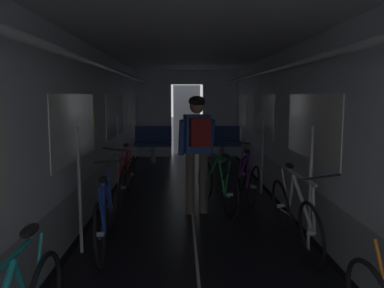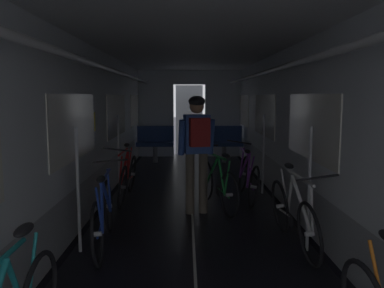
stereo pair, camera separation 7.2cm
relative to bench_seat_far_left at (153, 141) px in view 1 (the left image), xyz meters
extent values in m
cube|color=black|center=(-0.51, -4.82, -0.56)|extent=(0.08, 11.50, 0.01)
cube|color=black|center=(2.31, -4.82, -0.56)|extent=(0.08, 11.50, 0.01)
cube|color=beige|center=(0.90, -4.82, -0.56)|extent=(0.03, 11.27, 0.00)
cube|color=#9EA0A5|center=(-0.61, -4.82, -0.27)|extent=(0.12, 11.50, 0.60)
cube|color=silver|center=(-0.61, -4.82, 0.96)|extent=(0.12, 11.50, 1.85)
cube|color=white|center=(-0.54, -5.40, 0.78)|extent=(0.02, 1.90, 0.80)
cube|color=white|center=(-0.54, -2.52, 0.78)|extent=(0.02, 1.90, 0.80)
cube|color=white|center=(-0.54, 0.35, 0.78)|extent=(0.02, 1.90, 0.80)
cube|color=yellow|center=(-0.54, -4.43, 0.78)|extent=(0.01, 0.20, 0.28)
cylinder|color=white|center=(-0.27, -4.82, 1.53)|extent=(0.07, 11.04, 0.07)
cylinder|color=#B7BABF|center=(-0.37, -5.97, 0.13)|extent=(0.04, 0.04, 1.40)
cylinder|color=#B7BABF|center=(-0.37, -3.37, 0.13)|extent=(0.04, 0.04, 1.40)
cube|color=#9EA0A5|center=(2.41, -4.82, -0.27)|extent=(0.12, 11.50, 0.60)
cube|color=silver|center=(2.41, -4.82, 0.96)|extent=(0.12, 11.50, 1.85)
cube|color=white|center=(2.35, -5.40, 0.78)|extent=(0.02, 1.90, 0.80)
cube|color=white|center=(2.35, -2.52, 0.78)|extent=(0.02, 1.90, 0.80)
cube|color=white|center=(2.35, 0.35, 0.78)|extent=(0.02, 1.90, 0.80)
cube|color=yellow|center=(2.35, -5.25, 0.78)|extent=(0.01, 0.20, 0.28)
cylinder|color=white|center=(2.07, -4.82, 1.53)|extent=(0.07, 11.04, 0.07)
cylinder|color=#B7BABF|center=(2.17, -5.97, 0.13)|extent=(0.04, 0.04, 1.40)
cylinder|color=#B7BABF|center=(2.17, -3.37, 0.13)|extent=(0.04, 0.04, 1.40)
cube|color=silver|center=(-0.05, 0.99, 0.66)|extent=(1.00, 0.12, 2.45)
cube|color=silver|center=(1.85, 0.99, 0.66)|extent=(1.00, 0.12, 2.45)
cube|color=silver|center=(0.90, 0.99, 1.68)|extent=(0.90, 0.12, 0.40)
cube|color=#4C4F54|center=(0.90, 1.69, 0.46)|extent=(0.81, 0.04, 2.05)
cube|color=silver|center=(0.90, -4.82, 1.94)|extent=(3.14, 11.62, 0.12)
cylinder|color=gray|center=(0.00, -0.07, -0.35)|extent=(0.12, 0.12, 0.44)
cube|color=#2D4784|center=(0.00, -0.07, -0.08)|extent=(0.96, 0.44, 0.10)
cube|color=#2D4784|center=(0.00, 0.12, 0.17)|extent=(0.96, 0.08, 0.40)
torus|color=gray|center=(-0.43, 0.15, 0.37)|extent=(0.14, 0.14, 0.02)
cylinder|color=gray|center=(1.80, -0.07, -0.35)|extent=(0.12, 0.12, 0.44)
cube|color=#2D4784|center=(1.80, -0.07, -0.08)|extent=(0.96, 0.44, 0.10)
cube|color=#2D4784|center=(1.80, 0.12, 0.17)|extent=(0.96, 0.08, 0.40)
torus|color=gray|center=(1.37, 0.15, 0.37)|extent=(0.14, 0.14, 0.02)
torus|color=black|center=(1.86, -4.28, -0.24)|extent=(0.14, 0.67, 0.67)
cylinder|color=#B2B2B7|center=(1.86, -4.28, -0.24)|extent=(0.10, 0.05, 0.06)
torus|color=black|center=(1.85, -3.26, -0.24)|extent=(0.14, 0.67, 0.67)
cylinder|color=#B2B2B7|center=(1.85, -3.26, -0.24)|extent=(0.10, 0.05, 0.06)
cylinder|color=purple|center=(1.82, -3.57, -0.02)|extent=(0.13, 0.54, 0.56)
cylinder|color=purple|center=(1.82, -3.98, -0.02)|extent=(0.12, 0.34, 0.55)
cylinder|color=purple|center=(1.78, -3.73, 0.24)|extent=(0.04, 0.82, 0.04)
cylinder|color=purple|center=(1.82, -4.21, 0.00)|extent=(0.10, 0.16, 0.49)
cylinder|color=purple|center=(1.86, -4.05, -0.26)|extent=(0.03, 0.45, 0.07)
cylinder|color=purple|center=(1.82, -3.29, 0.00)|extent=(0.10, 0.09, 0.49)
cylinder|color=black|center=(1.86, -3.83, -0.28)|extent=(0.04, 0.17, 0.17)
ellipsoid|color=black|center=(1.77, -4.16, 0.30)|extent=(0.10, 0.24, 0.07)
cylinder|color=black|center=(1.76, -3.27, 0.34)|extent=(0.44, 0.03, 0.09)
cylinder|color=teal|center=(-0.21, -8.18, 0.25)|extent=(0.04, 0.82, 0.04)
cylinder|color=teal|center=(-0.20, -7.70, 0.01)|extent=(0.05, 0.16, 0.49)
ellipsoid|color=black|center=(-0.22, -7.75, 0.31)|extent=(0.09, 0.24, 0.06)
torus|color=black|center=(-0.16, -3.24, -0.24)|extent=(0.12, 0.67, 0.67)
cylinder|color=#B2B2B7|center=(-0.16, -3.24, -0.24)|extent=(0.10, 0.05, 0.06)
torus|color=black|center=(-0.17, -4.26, -0.24)|extent=(0.12, 0.67, 0.67)
cylinder|color=#B2B2B7|center=(-0.17, -4.26, -0.24)|extent=(0.10, 0.05, 0.06)
cylinder|color=red|center=(-0.19, -3.95, -0.02)|extent=(0.11, 0.54, 0.56)
cylinder|color=red|center=(-0.19, -3.54, -0.02)|extent=(0.10, 0.34, 0.55)
cylinder|color=red|center=(-0.22, -3.79, 0.25)|extent=(0.04, 0.82, 0.04)
cylinder|color=red|center=(-0.19, -3.31, 0.01)|extent=(0.08, 0.16, 0.49)
cylinder|color=red|center=(-0.16, -3.47, -0.26)|extent=(0.03, 0.45, 0.07)
cylinder|color=red|center=(-0.20, -4.23, 0.01)|extent=(0.09, 0.09, 0.49)
cylinder|color=black|center=(-0.16, -3.69, -0.28)|extent=(0.03, 0.17, 0.17)
ellipsoid|color=black|center=(-0.23, -3.36, 0.31)|extent=(0.10, 0.24, 0.07)
cylinder|color=black|center=(-0.24, -4.25, 0.35)|extent=(0.44, 0.03, 0.08)
cylinder|color=orange|center=(2.02, -7.86, 0.01)|extent=(0.09, 0.16, 0.49)
torus|color=black|center=(-0.09, -6.34, -0.23)|extent=(0.14, 0.67, 0.67)
cylinder|color=#B2B2B7|center=(-0.09, -6.34, -0.23)|extent=(0.10, 0.06, 0.06)
torus|color=black|center=(-0.18, -5.32, -0.23)|extent=(0.14, 0.67, 0.67)
cylinder|color=#B2B2B7|center=(-0.18, -5.32, -0.23)|extent=(0.10, 0.06, 0.06)
cylinder|color=#2342B7|center=(-0.13, -5.64, -0.01)|extent=(0.05, 0.54, 0.56)
cylinder|color=#2342B7|center=(-0.10, -6.04, -0.01)|extent=(0.10, 0.34, 0.55)
cylinder|color=#2342B7|center=(-0.10, -5.79, 0.25)|extent=(0.11, 0.82, 0.04)
cylinder|color=#2342B7|center=(-0.08, -6.27, 0.01)|extent=(0.04, 0.17, 0.49)
cylinder|color=#2342B7|center=(-0.11, -6.12, -0.26)|extent=(0.07, 0.45, 0.07)
cylinder|color=#2342B7|center=(-0.16, -5.35, 0.01)|extent=(0.07, 0.09, 0.49)
cylinder|color=black|center=(-0.13, -5.89, -0.28)|extent=(0.04, 0.17, 0.17)
ellipsoid|color=black|center=(-0.06, -6.22, 0.31)|extent=(0.11, 0.25, 0.07)
cylinder|color=black|center=(-0.14, -5.33, 0.35)|extent=(0.44, 0.06, 0.05)
torus|color=black|center=(2.01, -5.34, -0.23)|extent=(0.15, 0.68, 0.67)
cylinder|color=#B2B2B7|center=(2.01, -5.34, -0.23)|extent=(0.10, 0.06, 0.06)
torus|color=black|center=(2.07, -6.36, -0.23)|extent=(0.15, 0.68, 0.67)
cylinder|color=#B2B2B7|center=(2.07, -6.36, -0.23)|extent=(0.10, 0.06, 0.06)
cylinder|color=silver|center=(2.08, -6.05, -0.02)|extent=(0.13, 0.54, 0.56)
cylinder|color=silver|center=(2.05, -5.64, -0.02)|extent=(0.08, 0.35, 0.55)
cylinder|color=silver|center=(2.10, -5.89, 0.25)|extent=(0.08, 0.82, 0.04)
cylinder|color=silver|center=(2.04, -5.41, 0.01)|extent=(0.09, 0.16, 0.49)
cylinder|color=silver|center=(2.02, -5.57, -0.26)|extent=(0.05, 0.45, 0.07)
cylinder|color=silver|center=(2.09, -6.33, 0.01)|extent=(0.08, 0.09, 0.49)
cylinder|color=black|center=(2.03, -5.79, -0.28)|extent=(0.04, 0.17, 0.17)
ellipsoid|color=black|center=(2.08, -5.46, 0.31)|extent=(0.11, 0.24, 0.07)
cylinder|color=black|center=(2.13, -6.35, 0.35)|extent=(0.44, 0.05, 0.07)
cylinder|color=brown|center=(0.87, -4.55, -0.12)|extent=(0.13, 0.13, 0.90)
cylinder|color=brown|center=(1.07, -4.51, -0.12)|extent=(0.13, 0.13, 0.90)
cube|color=#2D4C99|center=(0.97, -4.53, 0.61)|extent=(0.40, 0.29, 0.56)
cylinder|color=#2D4C99|center=(0.75, -4.56, 0.56)|extent=(0.13, 0.21, 0.53)
cylinder|color=#2D4C99|center=(1.18, -4.47, 0.56)|extent=(0.13, 0.21, 0.53)
sphere|color=#9E7051|center=(0.97, -4.53, 1.01)|extent=(0.21, 0.21, 0.21)
ellipsoid|color=black|center=(0.97, -4.53, 1.08)|extent=(0.29, 0.32, 0.16)
cube|color=maroon|center=(1.00, -4.70, 0.65)|extent=(0.31, 0.21, 0.40)
torus|color=black|center=(1.43, -4.77, -0.23)|extent=(0.23, 0.66, 0.67)
cylinder|color=#B2B2B7|center=(1.43, -4.77, -0.23)|extent=(0.10, 0.07, 0.05)
torus|color=black|center=(1.14, -3.79, -0.23)|extent=(0.23, 0.66, 0.67)
cylinder|color=#B2B2B7|center=(1.14, -3.79, -0.23)|extent=(0.10, 0.07, 0.05)
cylinder|color=#1E8438|center=(1.22, -4.10, -0.01)|extent=(0.20, 0.53, 0.56)
cylinder|color=#1E8438|center=(1.34, -4.49, -0.01)|extent=(0.12, 0.34, 0.55)
cylinder|color=#1E8438|center=(1.26, -4.25, 0.25)|extent=(0.26, 0.80, 0.03)
cylinder|color=#1E8438|center=(1.40, -4.71, 0.01)|extent=(0.08, 0.16, 0.49)
cylinder|color=#1E8438|center=(1.36, -4.56, -0.26)|extent=(0.15, 0.44, 0.07)
cylinder|color=#1E8438|center=(1.14, -3.83, 0.01)|extent=(0.04, 0.09, 0.49)
cylinder|color=black|center=(1.30, -4.34, -0.28)|extent=(0.06, 0.17, 0.17)
ellipsoid|color=black|center=(1.38, -4.66, 0.31)|extent=(0.15, 0.26, 0.06)
cylinder|color=black|center=(1.13, -3.81, 0.35)|extent=(0.43, 0.15, 0.03)
camera|label=1|loc=(0.75, -10.17, 1.16)|focal=36.58mm
camera|label=2|loc=(0.82, -10.17, 1.16)|focal=36.58mm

